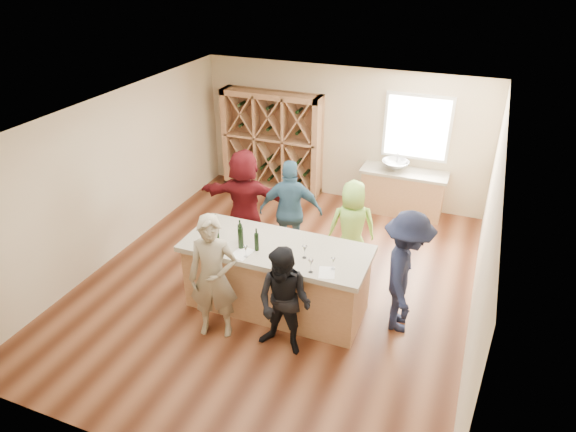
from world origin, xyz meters
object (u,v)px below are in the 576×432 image
at_px(wine_bottle_e, 257,242).
at_px(sink, 395,165).
at_px(person_far_right, 352,227).
at_px(person_far_left, 245,199).
at_px(wine_rack, 272,142).
at_px(wine_bottle_d, 241,238).
at_px(tasting_counter_base, 277,279).
at_px(person_near_left, 213,278).
at_px(person_server, 405,273).
at_px(wine_bottle_a, 216,229).
at_px(wine_bottle_c, 240,233).
at_px(person_far_mid, 291,211).
at_px(person_near_right, 284,302).

bearing_deg(wine_bottle_e, sink, 73.48).
xyz_separation_m(person_far_right, person_far_left, (-1.98, 0.06, 0.12)).
relative_size(wine_rack, wine_bottle_d, 6.78).
bearing_deg(person_far_left, tasting_counter_base, 118.70).
relative_size(wine_rack, person_near_left, 1.18).
xyz_separation_m(sink, person_server, (0.85, -3.53, -0.09)).
relative_size(wine_bottle_a, person_far_left, 0.18).
bearing_deg(wine_bottle_c, person_far_left, 114.05).
xyz_separation_m(tasting_counter_base, person_far_mid, (-0.31, 1.38, 0.41)).
bearing_deg(person_far_right, sink, -116.94).
xyz_separation_m(wine_rack, person_far_right, (2.48, -2.43, -0.30)).
distance_m(wine_rack, wine_bottle_a, 4.08).
height_order(person_far_mid, person_far_right, person_far_mid).
relative_size(wine_rack, person_server, 1.20).
bearing_deg(person_server, person_far_left, 59.79).
bearing_deg(person_near_left, wine_bottle_a, 97.39).
relative_size(person_server, person_far_right, 1.15).
relative_size(wine_bottle_a, person_near_right, 0.21).
relative_size(person_near_left, person_far_right, 1.16).
relative_size(tasting_counter_base, person_server, 1.41).
bearing_deg(wine_bottle_a, person_far_left, 101.71).
bearing_deg(wine_rack, wine_bottle_a, -78.16).
distance_m(wine_rack, person_server, 5.06).
bearing_deg(sink, person_near_right, -96.34).
distance_m(wine_bottle_c, person_near_left, 0.82).
xyz_separation_m(sink, person_near_left, (-1.54, -4.63, -0.08)).
bearing_deg(tasting_counter_base, person_near_right, -60.72).
height_order(wine_rack, person_far_mid, wine_rack).
bearing_deg(person_near_left, wine_bottle_e, 43.72).
bearing_deg(sink, wine_bottle_a, -115.38).
bearing_deg(person_near_right, person_far_right, 87.16).
distance_m(wine_bottle_d, person_near_left, 0.70).
distance_m(wine_bottle_a, person_near_left, 0.84).
bearing_deg(sink, person_far_mid, -117.90).
bearing_deg(wine_rack, wine_bottle_c, -73.03).
relative_size(person_near_left, person_far_left, 1.01).
distance_m(tasting_counter_base, person_far_right, 1.64).
xyz_separation_m(person_near_left, person_near_right, (1.03, 0.02, -0.14)).
bearing_deg(tasting_counter_base, wine_bottle_a, -171.72).
relative_size(wine_bottle_c, person_far_left, 0.15).
relative_size(sink, person_near_right, 0.34).
height_order(tasting_counter_base, wine_bottle_d, wine_bottle_d).
relative_size(wine_bottle_a, person_server, 0.18).
bearing_deg(person_far_right, person_near_right, 61.06).
bearing_deg(person_near_left, wine_bottle_d, 61.35).
height_order(person_near_right, person_far_right, person_far_right).
bearing_deg(wine_bottle_a, wine_rack, 101.84).
distance_m(sink, wine_bottle_a, 4.35).
xyz_separation_m(tasting_counter_base, person_far_left, (-1.23, 1.50, 0.42)).
bearing_deg(wine_bottle_a, wine_bottle_c, 8.97).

